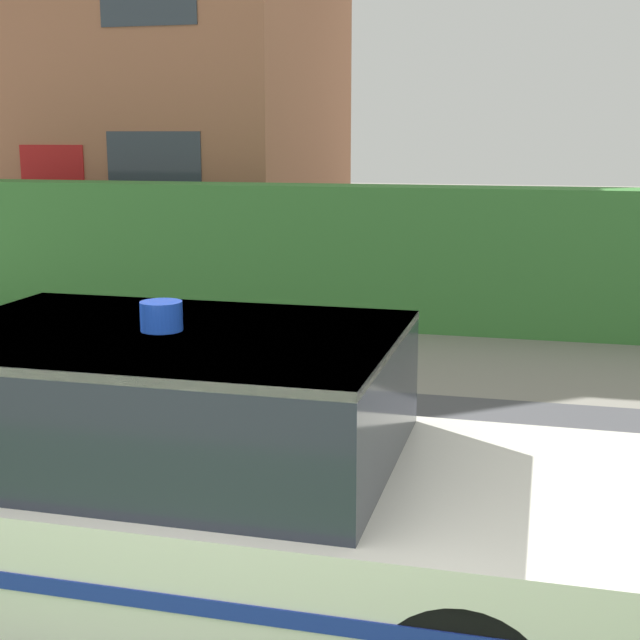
# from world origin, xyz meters

# --- Properties ---
(road_strip) EXTENTS (28.00, 5.26, 0.01)m
(road_strip) POSITION_xyz_m (0.00, 3.27, 0.01)
(road_strip) COLOR #4C4C51
(road_strip) RESTS_ON ground
(garden_hedge) EXTENTS (12.30, 0.70, 1.66)m
(garden_hedge) POSITION_xyz_m (-0.22, 8.70, 0.83)
(garden_hedge) COLOR #3D7F38
(garden_hedge) RESTS_ON ground
(police_car) EXTENTS (4.08, 1.70, 1.50)m
(police_car) POSITION_xyz_m (-0.27, 2.01, 0.68)
(police_car) COLOR black
(police_car) RESTS_ON road_strip
(house_left) EXTENTS (7.58, 5.86, 7.61)m
(house_left) POSITION_xyz_m (-6.02, 12.83, 3.87)
(house_left) COLOR #A86B4C
(house_left) RESTS_ON ground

